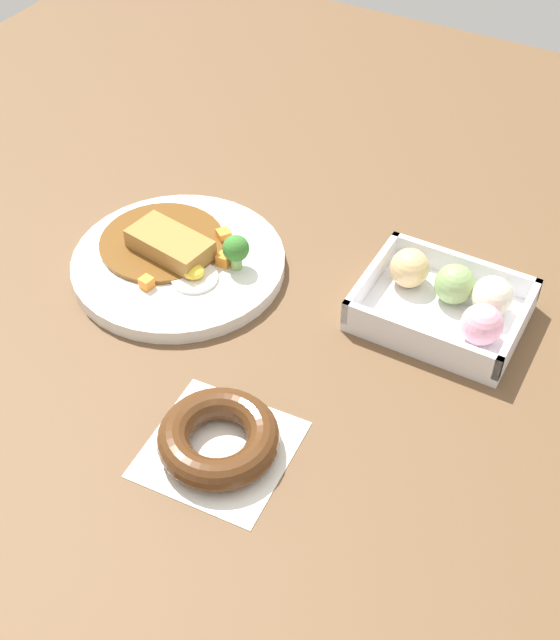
{
  "coord_description": "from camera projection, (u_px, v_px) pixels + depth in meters",
  "views": [
    {
      "loc": [
        -0.36,
        0.62,
        0.68
      ],
      "look_at": [
        -0.03,
        0.04,
        0.03
      ],
      "focal_mm": 47.35,
      "sensor_mm": 36.0,
      "label": 1
    }
  ],
  "objects": [
    {
      "name": "ground_plane",
      "position": [
        270.0,
        310.0,
        0.99
      ],
      "size": [
        1.6,
        1.6,
        0.0
      ],
      "primitive_type": "plane",
      "color": "brown"
    },
    {
      "name": "donut_box",
      "position": [
        449.0,
        302.0,
        0.96
      ],
      "size": [
        0.19,
        0.15,
        0.06
      ],
      "color": "white",
      "rests_on": "ground_plane"
    },
    {
      "name": "curry_plate",
      "position": [
        178.0,
        260.0,
        1.03
      ],
      "size": [
        0.26,
        0.26,
        0.06
      ],
      "color": "white",
      "rests_on": "ground_plane"
    },
    {
      "name": "chocolate_ring_donut",
      "position": [
        219.0,
        439.0,
        0.83
      ],
      "size": [
        0.15,
        0.15,
        0.04
      ],
      "color": "white",
      "rests_on": "ground_plane"
    }
  ]
}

